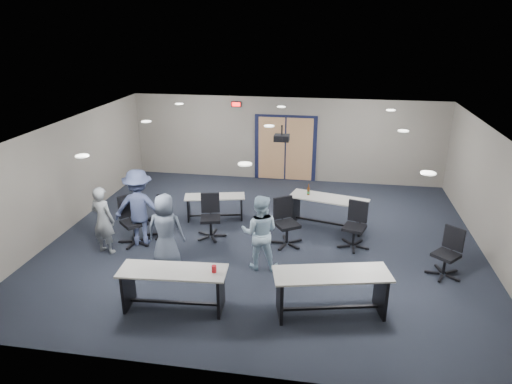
% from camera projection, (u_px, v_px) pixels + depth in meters
% --- Properties ---
extents(floor, '(10.00, 10.00, 0.00)m').
position_uv_depth(floor, '(265.00, 239.00, 11.03)').
color(floor, black).
rests_on(floor, ground).
extents(back_wall, '(10.00, 0.04, 2.70)m').
position_uv_depth(back_wall, '(286.00, 140.00, 14.70)').
color(back_wall, gray).
rests_on(back_wall, floor).
extents(front_wall, '(10.00, 0.04, 2.70)m').
position_uv_depth(front_wall, '(219.00, 296.00, 6.40)').
color(front_wall, gray).
rests_on(front_wall, floor).
extents(left_wall, '(0.04, 9.00, 2.70)m').
position_uv_depth(left_wall, '(66.00, 175.00, 11.32)').
color(left_wall, gray).
rests_on(left_wall, floor).
extents(right_wall, '(0.04, 9.00, 2.70)m').
position_uv_depth(right_wall, '(496.00, 200.00, 9.78)').
color(right_wall, gray).
rests_on(right_wall, floor).
extents(ceiling, '(10.00, 9.00, 0.04)m').
position_uv_depth(ceiling, '(266.00, 130.00, 10.07)').
color(ceiling, silver).
rests_on(ceiling, back_wall).
extents(double_door, '(2.00, 0.07, 2.20)m').
position_uv_depth(double_door, '(285.00, 149.00, 14.77)').
color(double_door, black).
rests_on(double_door, back_wall).
extents(exit_sign, '(0.32, 0.07, 0.18)m').
position_uv_depth(exit_sign, '(236.00, 104.00, 14.50)').
color(exit_sign, black).
rests_on(exit_sign, back_wall).
extents(ceiling_projector, '(0.35, 0.32, 0.37)m').
position_uv_depth(ceiling_projector, '(282.00, 138.00, 10.59)').
color(ceiling_projector, black).
rests_on(ceiling_projector, ceiling).
extents(ceiling_can_lights, '(6.24, 5.74, 0.02)m').
position_uv_depth(ceiling_can_lights, '(268.00, 128.00, 10.31)').
color(ceiling_can_lights, white).
rests_on(ceiling_can_lights, ceiling).
extents(table_front_left, '(1.98, 0.79, 0.91)m').
position_uv_depth(table_front_left, '(174.00, 282.00, 8.23)').
color(table_front_left, '#B7B4AD').
rests_on(table_front_left, floor).
extents(table_front_right, '(2.15, 1.13, 0.83)m').
position_uv_depth(table_front_right, '(331.00, 286.00, 8.05)').
color(table_front_right, '#B7B4AD').
rests_on(table_front_right, floor).
extents(table_back_left, '(1.65, 0.86, 0.64)m').
position_uv_depth(table_back_left, '(215.00, 203.00, 12.03)').
color(table_back_left, '#B7B4AD').
rests_on(table_back_left, floor).
extents(table_back_right, '(2.05, 1.11, 1.08)m').
position_uv_depth(table_back_right, '(328.00, 207.00, 11.52)').
color(table_back_right, '#B7B4AD').
rests_on(table_back_right, floor).
extents(chair_back_a, '(0.77, 0.77, 0.97)m').
position_uv_depth(chair_back_a, '(160.00, 217.00, 11.08)').
color(chair_back_a, black).
rests_on(chair_back_a, floor).
extents(chair_back_b, '(0.81, 0.81, 1.07)m').
position_uv_depth(chair_back_b, '(210.00, 217.00, 10.94)').
color(chair_back_b, black).
rests_on(chair_back_b, floor).
extents(chair_back_c, '(0.98, 0.98, 1.13)m').
position_uv_depth(chair_back_c, '(287.00, 223.00, 10.56)').
color(chair_back_c, black).
rests_on(chair_back_c, floor).
extents(chair_back_d, '(0.85, 0.85, 1.08)m').
position_uv_depth(chair_back_d, '(354.00, 226.00, 10.45)').
color(chair_back_d, black).
rests_on(chair_back_d, floor).
extents(chair_loose_left, '(1.03, 1.03, 1.16)m').
position_uv_depth(chair_loose_left, '(134.00, 221.00, 10.63)').
color(chair_loose_left, black).
rests_on(chair_loose_left, floor).
extents(chair_loose_right, '(0.92, 0.92, 1.04)m').
position_uv_depth(chair_loose_right, '(446.00, 253.00, 9.28)').
color(chair_loose_right, black).
rests_on(chair_loose_right, floor).
extents(person_gray, '(0.64, 0.50, 1.58)m').
position_uv_depth(person_gray, '(103.00, 220.00, 10.16)').
color(person_gray, gray).
rests_on(person_gray, floor).
extents(person_plaid, '(0.82, 0.58, 1.60)m').
position_uv_depth(person_plaid, '(166.00, 230.00, 9.65)').
color(person_plaid, slate).
rests_on(person_plaid, floor).
extents(person_lightblue, '(0.82, 0.65, 1.64)m').
position_uv_depth(person_lightblue, '(260.00, 232.00, 9.51)').
color(person_lightblue, '#ACCCE3').
rests_on(person_lightblue, floor).
extents(person_back, '(1.27, 0.85, 1.83)m').
position_uv_depth(person_back, '(139.00, 208.00, 10.51)').
color(person_back, '#404B74').
rests_on(person_back, floor).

